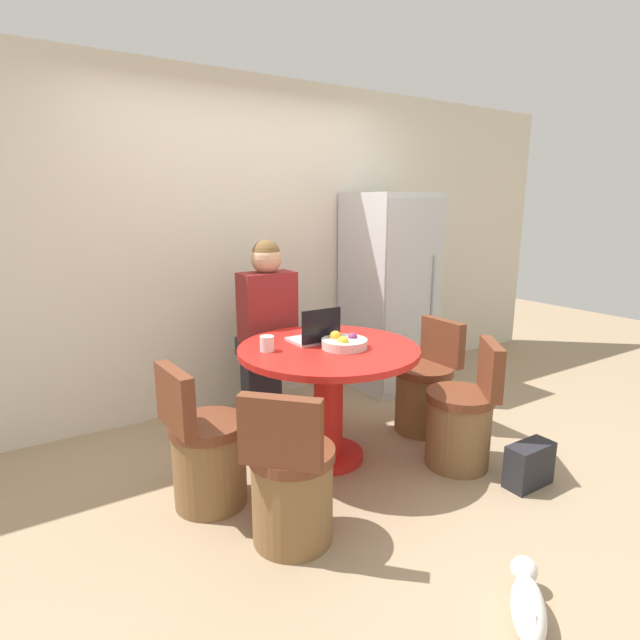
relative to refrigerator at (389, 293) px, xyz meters
The scene contains 14 objects.
ground_plane 1.86m from the refrigerator, 137.15° to the right, with size 12.00×12.00×0.00m, color #9E8466.
wall_back 1.34m from the refrigerator, 162.32° to the left, with size 7.00×0.06×2.60m.
refrigerator is the anchor object (origin of this frame).
dining_table 1.53m from the refrigerator, 144.22° to the right, with size 1.13×1.13×0.76m.
chair_near_right_corner 1.60m from the refrigerator, 111.68° to the right, with size 0.49×0.48×0.81m.
chair_near_left_corner 2.40m from the refrigerator, 141.15° to the right, with size 0.49×0.49×0.81m.
chair_left_side 2.33m from the refrigerator, 155.39° to the right, with size 0.43×0.42×0.81m.
chair_right_side 1.12m from the refrigerator, 113.24° to the right, with size 0.42×0.42×0.81m.
person_seated 1.27m from the refrigerator, behind, with size 0.40×0.37×1.38m.
laptop 1.44m from the refrigerator, 148.85° to the right, with size 0.28×0.23×0.23m.
fruit_bowl 1.50m from the refrigerator, 140.50° to the right, with size 0.28×0.28×0.10m.
coffee_cup 1.76m from the refrigerator, 154.31° to the right, with size 0.08×0.08×0.09m.
cat 2.82m from the refrigerator, 117.93° to the right, with size 0.39×0.35×0.16m.
handbag 1.96m from the refrigerator, 102.52° to the right, with size 0.30×0.14×0.26m.
Camera 1 is at (-1.65, -2.25, 1.62)m, focal length 28.00 mm.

